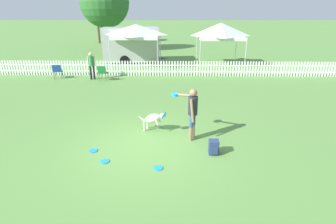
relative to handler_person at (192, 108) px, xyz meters
The scene contains 16 objects.
ground_plane 1.76m from the handler_person, 157.85° to the right, with size 240.00×240.00×0.00m, color #5B8C42.
handler_person is the anchor object (origin of this frame).
leaping_dog 1.40m from the handler_person, 157.54° to the left, with size 1.01×0.56×0.74m.
frisbee_near_handler 2.14m from the handler_person, 118.25° to the right, with size 0.23×0.23×0.02m.
frisbee_near_dog 2.88m from the handler_person, 148.81° to the right, with size 0.23×0.23×0.02m.
frisbee_midfield 3.07m from the handler_person, 162.90° to the right, with size 0.23×0.23×0.02m.
backpack_on_grass 1.34m from the handler_person, 57.52° to the right, with size 0.27×0.29×0.40m.
picket_fence 8.55m from the handler_person, 99.07° to the left, with size 22.21×0.04×0.90m.
folding_chair_blue_left 8.47m from the handler_person, 122.57° to the left, with size 0.53×0.55×0.85m.
folding_chair_center 10.50m from the handler_person, 134.09° to the left, with size 0.59×0.60×0.83m.
canopy_tent_main 11.95m from the handler_person, 77.30° to the left, with size 3.00×3.00×2.95m.
canopy_tent_secondary 11.81m from the handler_person, 105.73° to the left, with size 3.16×3.16×2.87m.
spectator_standing 9.08m from the handler_person, 125.21° to the left, with size 0.41×0.27×1.54m.
equipment_trailer 13.52m from the handler_person, 106.52° to the left, with size 5.00×2.75×2.57m.
tree_left_grove 20.52m from the handler_person, 110.62° to the left, with size 4.59×4.59×6.77m.
tree_right_grove 27.78m from the handler_person, 110.96° to the left, with size 3.72×3.72×6.40m.
Camera 1 is at (0.84, -6.71, 3.66)m, focal length 28.00 mm.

